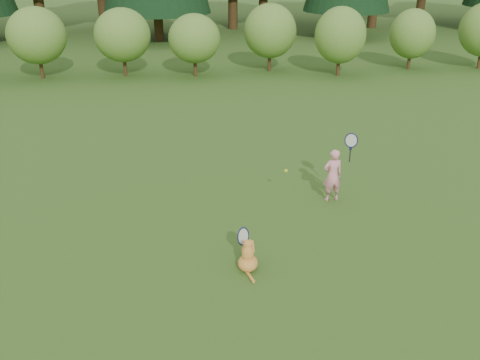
{
  "coord_description": "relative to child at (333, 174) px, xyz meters",
  "views": [
    {
      "loc": [
        -0.91,
        -8.54,
        4.81
      ],
      "look_at": [
        0.2,
        0.8,
        0.7
      ],
      "focal_mm": 40.0,
      "sensor_mm": 36.0,
      "label": 1
    }
  ],
  "objects": [
    {
      "name": "shrub_row",
      "position": [
        -2.15,
        11.86,
        0.82
      ],
      "size": [
        28.0,
        3.0,
        2.8
      ],
      "primitive_type": null,
      "color": "#4E6F22",
      "rests_on": "ground"
    },
    {
      "name": "child",
      "position": [
        0.0,
        0.0,
        0.0
      ],
      "size": [
        0.62,
        0.36,
        1.67
      ],
      "rotation": [
        0.0,
        0.0,
        3.27
      ],
      "color": "pink",
      "rests_on": "ground"
    },
    {
      "name": "cat",
      "position": [
        -2.06,
        -2.35,
        -0.3
      ],
      "size": [
        0.47,
        0.79,
        0.75
      ],
      "rotation": [
        0.0,
        0.0,
        -0.22
      ],
      "color": "orange",
      "rests_on": "ground"
    },
    {
      "name": "tennis_ball",
      "position": [
        -0.96,
        0.1,
        0.08
      ],
      "size": [
        0.07,
        0.07,
        0.07
      ],
      "color": "#A2C817",
      "rests_on": "ground"
    },
    {
      "name": "ground",
      "position": [
        -2.15,
        -1.14,
        -0.58
      ],
      "size": [
        100.0,
        100.0,
        0.0
      ],
      "primitive_type": "plane",
      "color": "#285016",
      "rests_on": "ground"
    }
  ]
}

